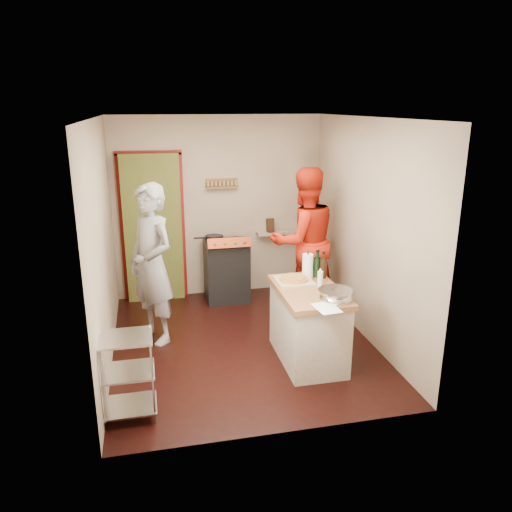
{
  "coord_description": "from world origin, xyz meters",
  "views": [
    {
      "loc": [
        -1.01,
        -5.31,
        2.74
      ],
      "look_at": [
        0.17,
        0.0,
        1.08
      ],
      "focal_mm": 35.0,
      "sensor_mm": 36.0,
      "label": 1
    }
  ],
  "objects_px": {
    "person_stripe": "(152,265)",
    "person_red": "(304,241)",
    "stove": "(227,270)",
    "island": "(309,322)",
    "wire_shelving": "(127,373)"
  },
  "relations": [
    {
      "from": "island",
      "to": "person_stripe",
      "type": "xyz_separation_m",
      "value": [
        -1.64,
        0.87,
        0.5
      ]
    },
    {
      "from": "stove",
      "to": "person_red",
      "type": "bearing_deg",
      "value": -32.87
    },
    {
      "from": "wire_shelving",
      "to": "stove",
      "type": "bearing_deg",
      "value": 63.15
    },
    {
      "from": "stove",
      "to": "wire_shelving",
      "type": "height_order",
      "value": "stove"
    },
    {
      "from": "stove",
      "to": "wire_shelving",
      "type": "relative_size",
      "value": 1.26
    },
    {
      "from": "wire_shelving",
      "to": "person_red",
      "type": "height_order",
      "value": "person_red"
    },
    {
      "from": "island",
      "to": "person_red",
      "type": "height_order",
      "value": "person_red"
    },
    {
      "from": "wire_shelving",
      "to": "person_stripe",
      "type": "xyz_separation_m",
      "value": [
        0.28,
        1.53,
        0.51
      ]
    },
    {
      "from": "person_stripe",
      "to": "person_red",
      "type": "relative_size",
      "value": 0.96
    },
    {
      "from": "stove",
      "to": "person_red",
      "type": "xyz_separation_m",
      "value": [
        0.95,
        -0.61,
        0.53
      ]
    },
    {
      "from": "wire_shelving",
      "to": "person_red",
      "type": "distance_m",
      "value": 3.09
    },
    {
      "from": "person_red",
      "to": "person_stripe",
      "type": "bearing_deg",
      "value": 4.82
    },
    {
      "from": "wire_shelving",
      "to": "person_stripe",
      "type": "relative_size",
      "value": 0.42
    },
    {
      "from": "stove",
      "to": "island",
      "type": "relative_size",
      "value": 0.8
    },
    {
      "from": "stove",
      "to": "wire_shelving",
      "type": "xyz_separation_m",
      "value": [
        -1.33,
        -2.62,
        -0.01
      ]
    }
  ]
}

